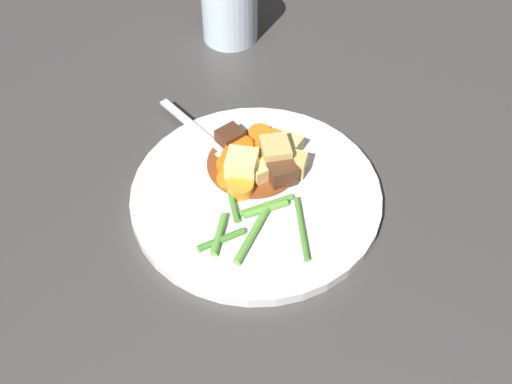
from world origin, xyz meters
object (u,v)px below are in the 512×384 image
(carrot_slice_3, at_px, (229,180))
(water_glass, at_px, (230,9))
(carrot_slice_2, at_px, (230,166))
(potato_chunk_2, at_px, (262,171))
(carrot_slice_7, at_px, (270,142))
(fork, at_px, (210,141))
(carrot_slice_4, at_px, (255,155))
(potato_chunk_3, at_px, (242,166))
(potato_chunk_4, at_px, (295,164))
(meat_chunk_0, at_px, (282,173))
(meat_chunk_1, at_px, (230,137))
(potato_chunk_0, at_px, (275,155))
(potato_chunk_1, at_px, (290,146))
(dinner_plate, at_px, (256,196))
(carrot_slice_1, at_px, (257,135))
(carrot_slice_6, at_px, (232,157))
(carrot_slice_5, at_px, (240,189))
(carrot_slice_0, at_px, (239,148))

(carrot_slice_3, height_order, water_glass, water_glass)
(carrot_slice_2, distance_m, potato_chunk_2, 0.04)
(carrot_slice_7, bearing_deg, potato_chunk_2, 171.97)
(fork, bearing_deg, carrot_slice_4, -112.74)
(carrot_slice_2, distance_m, potato_chunk_3, 0.02)
(carrot_slice_4, distance_m, potato_chunk_4, 0.05)
(meat_chunk_0, height_order, meat_chunk_1, meat_chunk_0)
(potato_chunk_2, bearing_deg, water_glass, 11.53)
(carrot_slice_2, relative_size, meat_chunk_0, 1.09)
(carrot_slice_7, xyz_separation_m, potato_chunk_3, (-0.05, 0.03, 0.01))
(carrot_slice_3, height_order, potato_chunk_2, potato_chunk_2)
(potato_chunk_0, height_order, meat_chunk_1, potato_chunk_0)
(potato_chunk_4, bearing_deg, meat_chunk_1, 61.92)
(carrot_slice_7, distance_m, potato_chunk_4, 0.05)
(carrot_slice_4, bearing_deg, potato_chunk_1, -74.64)
(dinner_plate, xyz_separation_m, carrot_slice_1, (0.08, 0.00, 0.01))
(potato_chunk_3, bearing_deg, potato_chunk_0, -64.63)
(carrot_slice_3, height_order, meat_chunk_1, meat_chunk_1)
(potato_chunk_2, height_order, meat_chunk_1, potato_chunk_2)
(potato_chunk_4, height_order, meat_chunk_1, potato_chunk_4)
(carrot_slice_6, bearing_deg, dinner_plate, -147.82)
(carrot_slice_1, distance_m, meat_chunk_1, 0.03)
(fork, height_order, water_glass, water_glass)
(dinner_plate, xyz_separation_m, potato_chunk_0, (0.04, -0.02, 0.02))
(carrot_slice_5, bearing_deg, potato_chunk_0, -39.47)
(carrot_slice_1, height_order, fork, carrot_slice_1)
(carrot_slice_4, bearing_deg, fork, 67.26)
(carrot_slice_0, height_order, carrot_slice_4, carrot_slice_0)
(potato_chunk_2, height_order, potato_chunk_3, potato_chunk_3)
(meat_chunk_0, bearing_deg, potato_chunk_3, 81.37)
(meat_chunk_1, bearing_deg, carrot_slice_7, -90.65)
(carrot_slice_1, bearing_deg, fork, 98.60)
(carrot_slice_0, height_order, carrot_slice_7, carrot_slice_0)
(potato_chunk_1, relative_size, meat_chunk_1, 0.84)
(potato_chunk_0, relative_size, potato_chunk_2, 1.46)
(carrot_slice_1, distance_m, water_glass, 0.23)
(carrot_slice_2, height_order, carrot_slice_4, carrot_slice_2)
(carrot_slice_3, height_order, meat_chunk_0, meat_chunk_0)
(potato_chunk_2, bearing_deg, potato_chunk_0, -34.76)
(carrot_slice_5, distance_m, potato_chunk_3, 0.03)
(meat_chunk_1, xyz_separation_m, fork, (0.00, 0.02, -0.01))
(carrot_slice_5, bearing_deg, meat_chunk_1, 12.73)
(potato_chunk_4, bearing_deg, carrot_slice_2, 91.05)
(carrot_slice_7, relative_size, potato_chunk_4, 1.46)
(carrot_slice_4, relative_size, carrot_slice_7, 0.97)
(meat_chunk_0, distance_m, water_glass, 0.30)
(potato_chunk_1, xyz_separation_m, water_glass, (0.24, 0.09, 0.02))
(carrot_slice_4, bearing_deg, potato_chunk_0, -114.43)
(carrot_slice_4, distance_m, carrot_slice_7, 0.03)
(carrot_slice_2, distance_m, water_glass, 0.27)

